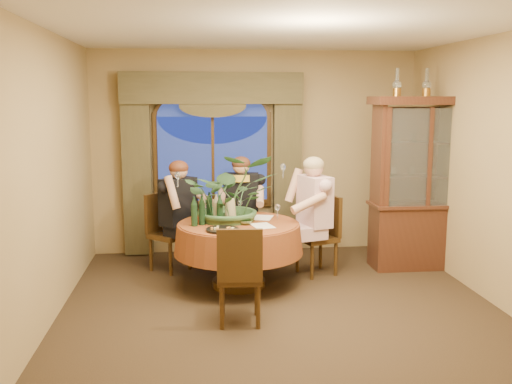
{
  "coord_description": "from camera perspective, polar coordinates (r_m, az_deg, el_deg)",
  "views": [
    {
      "loc": [
        -0.87,
        -5.4,
        2.14
      ],
      "look_at": [
        -0.17,
        0.91,
        1.1
      ],
      "focal_mm": 40.0,
      "sensor_mm": 36.0,
      "label": 1
    }
  ],
  "objects": [
    {
      "name": "person_back",
      "position": [
        7.12,
        -7.76,
        -2.43
      ],
      "size": [
        0.68,
        0.68,
        1.4
      ],
      "primitive_type": null,
      "rotation": [
        0.0,
        0.0,
        -2.33
      ],
      "color": "black",
      "rests_on": "floor"
    },
    {
      "name": "wall_right",
      "position": [
        6.29,
        23.52,
        1.76
      ],
      "size": [
        0.0,
        5.0,
        5.0
      ],
      "primitive_type": "plane",
      "rotation": [
        1.57,
        0.0,
        -1.57
      ],
      "color": "#91784D",
      "rests_on": "ground"
    },
    {
      "name": "wine_bottle_1",
      "position": [
        6.39,
        -3.64,
        -1.78
      ],
      "size": [
        0.07,
        0.07,
        0.33
      ],
      "primitive_type": "cylinder",
      "color": "black",
      "rests_on": "dining_table"
    },
    {
      "name": "wine_bottle_0",
      "position": [
        6.59,
        -4.68,
        -1.44
      ],
      "size": [
        0.07,
        0.07,
        0.33
      ],
      "primitive_type": "cylinder",
      "color": "black",
      "rests_on": "dining_table"
    },
    {
      "name": "stoneware_vase",
      "position": [
        6.53,
        -2.58,
        -1.81
      ],
      "size": [
        0.14,
        0.14,
        0.26
      ],
      "primitive_type": null,
      "color": "tan",
      "rests_on": "dining_table"
    },
    {
      "name": "wine_glass_person_pink",
      "position": [
        6.66,
        2.16,
        -1.97
      ],
      "size": [
        0.07,
        0.07,
        0.18
      ],
      "primitive_type": null,
      "color": "silver",
      "rests_on": "dining_table"
    },
    {
      "name": "wine_bottle_2",
      "position": [
        6.32,
        -6.2,
        -1.94
      ],
      "size": [
        0.07,
        0.07,
        0.33
      ],
      "primitive_type": "cylinder",
      "color": "black",
      "rests_on": "dining_table"
    },
    {
      "name": "ceiling",
      "position": [
        5.51,
        2.93,
        16.16
      ],
      "size": [
        5.0,
        5.0,
        0.0
      ],
      "primitive_type": "plane",
      "rotation": [
        3.14,
        0.0,
        0.0
      ],
      "color": "white",
      "rests_on": "wall_back"
    },
    {
      "name": "swag_valance",
      "position": [
        7.76,
        -4.4,
        10.32
      ],
      "size": [
        2.45,
        0.16,
        0.42
      ],
      "primitive_type": null,
      "color": "#3F3922",
      "rests_on": "wall_back"
    },
    {
      "name": "tasting_paper_0",
      "position": [
        6.31,
        0.65,
        -3.4
      ],
      "size": [
        0.27,
        0.34,
        0.0
      ],
      "primitive_type": "cube",
      "rotation": [
        0.0,
        0.0,
        0.23
      ],
      "color": "white",
      "rests_on": "dining_table"
    },
    {
      "name": "wine_glass_person_back",
      "position": [
        6.78,
        -5.0,
        -1.79
      ],
      "size": [
        0.07,
        0.07,
        0.18
      ],
      "primitive_type": null,
      "color": "silver",
      "rests_on": "dining_table"
    },
    {
      "name": "oil_lamp_left",
      "position": [
        7.27,
        13.93,
        10.61
      ],
      "size": [
        0.11,
        0.11,
        0.34
      ],
      "primitive_type": null,
      "color": "#A5722D",
      "rests_on": "china_cabinet"
    },
    {
      "name": "arched_transom",
      "position": [
        7.84,
        -4.4,
        8.84
      ],
      "size": [
        1.6,
        0.06,
        0.44
      ],
      "primitive_type": null,
      "color": "navy",
      "rests_on": "wall_back"
    },
    {
      "name": "chair_back",
      "position": [
        7.23,
        -8.62,
        -4.07
      ],
      "size": [
        0.59,
        0.59,
        0.96
      ],
      "primitive_type": "cube",
      "rotation": [
        0.0,
        0.0,
        -2.3
      ],
      "color": "black",
      "rests_on": "floor"
    },
    {
      "name": "person_pink",
      "position": [
        6.9,
        5.86,
        -2.5
      ],
      "size": [
        0.62,
        0.64,
        1.47
      ],
      "primitive_type": null,
      "rotation": [
        0.0,
        0.0,
        -4.41
      ],
      "color": "#CEA7AF",
      "rests_on": "floor"
    },
    {
      "name": "wine_bottle_4",
      "position": [
        6.56,
        -5.4,
        -1.49
      ],
      "size": [
        0.07,
        0.07,
        0.33
      ],
      "primitive_type": "cylinder",
      "color": "tan",
      "rests_on": "dining_table"
    },
    {
      "name": "window",
      "position": [
        7.88,
        -4.33,
        3.17
      ],
      "size": [
        1.62,
        0.1,
        1.32
      ],
      "primitive_type": null,
      "color": "navy",
      "rests_on": "wall_back"
    },
    {
      "name": "china_cabinet",
      "position": [
        7.48,
        16.26,
        0.82
      ],
      "size": [
        1.34,
        0.53,
        2.17
      ],
      "primitive_type": "cube",
      "color": "#381C13",
      "rests_on": "floor"
    },
    {
      "name": "wine_bottle_3",
      "position": [
        6.38,
        -5.44,
        -1.82
      ],
      "size": [
        0.07,
        0.07,
        0.33
      ],
      "primitive_type": "cylinder",
      "color": "black",
      "rests_on": "dining_table"
    },
    {
      "name": "wine_glass_person_scarf",
      "position": [
        6.94,
        -1.61,
        -1.49
      ],
      "size": [
        0.07,
        0.07,
        0.18
      ],
      "primitive_type": null,
      "color": "silver",
      "rests_on": "dining_table"
    },
    {
      "name": "centerpiece_plant",
      "position": [
        6.54,
        -2.54,
        2.84
      ],
      "size": [
        1.05,
        1.17,
        0.91
      ],
      "primitive_type": "imported",
      "color": "#365E36",
      "rests_on": "dining_table"
    },
    {
      "name": "oil_lamp_right",
      "position": [
        7.56,
        19.38,
        10.3
      ],
      "size": [
        0.11,
        0.11,
        0.34
      ],
      "primitive_type": null,
      "color": "#A5722D",
      "rests_on": "china_cabinet"
    },
    {
      "name": "drapery_left",
      "position": [
        7.88,
        -11.82,
        2.11
      ],
      "size": [
        0.38,
        0.14,
        2.32
      ],
      "primitive_type": "cube",
      "color": "#3F3922",
      "rests_on": "floor"
    },
    {
      "name": "wine_bottle_5",
      "position": [
        6.45,
        -4.0,
        -1.67
      ],
      "size": [
        0.07,
        0.07,
        0.33
      ],
      "primitive_type": "cylinder",
      "color": "tan",
      "rests_on": "dining_table"
    },
    {
      "name": "floor",
      "position": [
        5.88,
        2.7,
        -12.07
      ],
      "size": [
        5.0,
        5.0,
        0.0
      ],
      "primitive_type": "plane",
      "color": "black",
      "rests_on": "ground"
    },
    {
      "name": "drapery_right",
      "position": [
        7.95,
        3.14,
        2.36
      ],
      "size": [
        0.38,
        0.14,
        2.32
      ],
      "primitive_type": "cube",
      "color": "#3F3922",
      "rests_on": "floor"
    },
    {
      "name": "olive_bowl",
      "position": [
        6.39,
        -1.08,
        -3.05
      ],
      "size": [
        0.15,
        0.15,
        0.05
      ],
      "primitive_type": "imported",
      "color": "#4B582F",
      "rests_on": "dining_table"
    },
    {
      "name": "chair_front_left",
      "position": [
        5.52,
        -1.65,
        -8.23
      ],
      "size": [
        0.45,
        0.45,
        0.96
      ],
      "primitive_type": "cube",
      "rotation": [
        0.0,
        0.0,
        -0.07
      ],
      "color": "black",
      "rests_on": "floor"
    },
    {
      "name": "oil_lamp_center",
      "position": [
        7.41,
        16.71,
        10.46
      ],
      "size": [
        0.11,
        0.11,
        0.34
      ],
      "primitive_type": null,
      "color": "#A5722D",
      "rests_on": "china_cabinet"
    },
    {
      "name": "tasting_paper_1",
      "position": [
        6.73,
        0.69,
        -2.58
      ],
      "size": [
        0.29,
        0.35,
        0.0
      ],
      "primitive_type": "cube",
      "rotation": [
        0.0,
        0.0,
        -0.3
      ],
      "color": "white",
      "rests_on": "dining_table"
    },
    {
      "name": "chair_right",
      "position": [
        7.04,
        6.09,
        -4.39
      ],
      "size": [
        0.54,
        0.54,
        0.96
      ],
      "primitive_type": "cube",
      "rotation": [
        0.0,
        0.0,
        -4.36
      ],
      "color": "black",
      "rests_on": "floor"
    },
    {
      "name": "person_scarf",
      "position": [
        7.41,
        -1.48,
        -1.83
      ],
      "size": [
        0.56,
        0.52,
        1.42
      ],
      "primitive_type": null,
      "rotation": [
        0.0,
        0.0,
        -3.26
      ],
      "color": "black",
      "rests_on": "floor"
    },
    {
      "name": "cheese_platter",
      "position": [
        6.09,
        -3.38,
        -3.79
      ],
      "size": [
        0.35,
        0.35,
        0.02
      ],
      "primitive_type": "cylinder",
      "color": "black",
      "rests_on": "dining_table"
    },
    {
      "name": "chair_back_right",
      "position": [
        7.54,
        -1.91,
        -3.42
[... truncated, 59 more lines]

